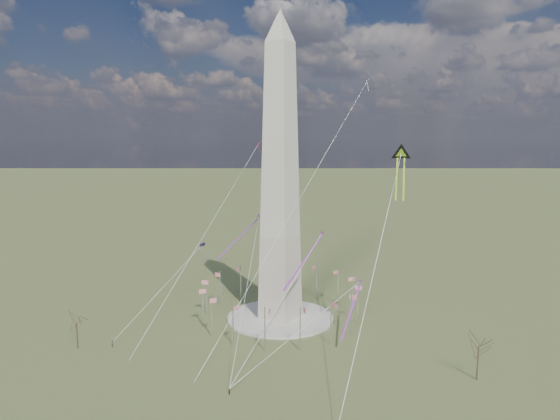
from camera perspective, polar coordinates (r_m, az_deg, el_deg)
The scene contains 15 objects.
ground at distance 173.38m, azimuth 0.03°, elevation -12.31°, with size 2000.00×2000.00×0.00m, color #4A562B.
plaza at distance 173.24m, azimuth 0.03°, elevation -12.19°, with size 36.00×36.00×0.80m, color #BEB5AD.
washington_monument at distance 162.83m, azimuth 0.03°, elevation 3.69°, with size 15.56×15.56×100.00m.
flagpole_ring at distance 170.96m, azimuth 0.03°, elevation -10.03°, with size 54.40×54.40×13.00m.
tree_near at distance 139.01m, azimuth 21.78°, elevation -14.02°, with size 7.71×7.71×13.49m.
tree_far at distance 159.13m, azimuth -22.26°, elevation -11.69°, with size 6.66×6.66×11.66m.
person_west at distance 159.55m, azimuth -18.57°, elevation -14.28°, with size 0.90×0.70×1.85m, color gray.
person_centre at distance 127.56m, azimuth -5.80°, elevation -19.94°, with size 0.88×0.37×1.50m, color gray.
kite_delta_black at distance 148.59m, azimuth 13.67°, elevation 5.95°, with size 9.81×18.05×14.73m.
kite_diamond_purple at distance 186.64m, azimuth -8.86°, elevation -4.25°, with size 2.20×2.86×8.35m.
kite_streamer_left at distance 147.38m, azimuth 3.36°, elevation -4.91°, with size 2.69×20.47×14.05m.
kite_streamer_mid at distance 169.17m, azimuth -4.09°, elevation -2.51°, with size 5.30×18.95×13.16m.
kite_streamer_right at distance 157.88m, azimuth 8.44°, elevation -10.34°, with size 3.67×19.52×13.42m.
kite_small_red at distance 213.70m, azimuth -2.42°, elevation 7.51°, with size 1.66×1.62×4.74m.
kite_small_white at distance 195.00m, azimuth 9.99°, elevation 14.24°, with size 1.27×1.92×4.72m.
Camera 1 is at (86.66, -137.23, 60.98)m, focal length 32.00 mm.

